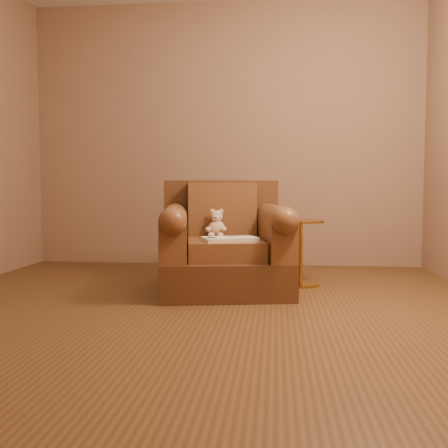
# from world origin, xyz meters

# --- Properties ---
(floor) EXTENTS (4.00, 4.00, 0.00)m
(floor) POSITION_xyz_m (0.00, 0.00, 0.00)
(floor) COLOR brown
(floor) RESTS_ON ground
(room) EXTENTS (4.02, 4.02, 2.71)m
(room) POSITION_xyz_m (0.00, 0.00, 1.71)
(room) COLOR #8F6F58
(room) RESTS_ON ground
(armchair) EXTENTS (1.10, 1.06, 0.86)m
(armchair) POSITION_xyz_m (0.14, 0.64, 0.33)
(armchair) COLOR #4D2E19
(armchair) RESTS_ON floor
(teddy_bear) EXTENTS (0.17, 0.18, 0.23)m
(teddy_bear) POSITION_xyz_m (0.07, 0.71, 0.50)
(teddy_bear) COLOR beige
(teddy_bear) RESTS_ON armchair
(guidebook) EXTENTS (0.44, 0.36, 0.03)m
(guidebook) POSITION_xyz_m (0.20, 0.41, 0.42)
(guidebook) COLOR beige
(guidebook) RESTS_ON armchair
(side_table) EXTENTS (0.38, 0.38, 0.53)m
(side_table) POSITION_xyz_m (0.74, 0.92, 0.29)
(side_table) COLOR #B78632
(side_table) RESTS_ON floor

